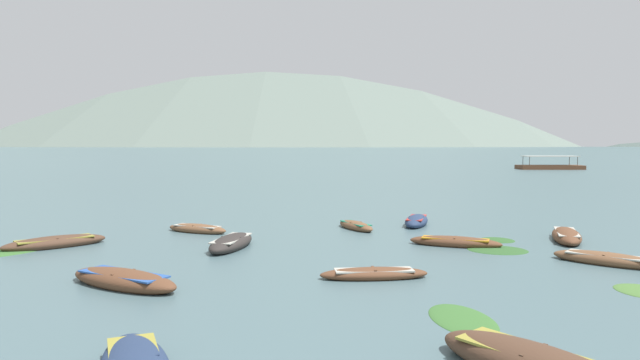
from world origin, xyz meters
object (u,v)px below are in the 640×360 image
Objects in this scene: rowboat_2 at (55,243)px; ferry_0 at (550,167)px; rowboat_8 at (416,221)px; rowboat_7 at (197,229)px; rowboat_0 at (606,259)px; rowboat_5 at (124,280)px; rowboat_4 at (231,243)px; rowboat_9 at (374,274)px; rowboat_3 at (455,242)px; rowboat_11 at (356,226)px; rowboat_12 at (566,236)px.

ferry_0 is (50.65, 73.70, 0.26)m from rowboat_2.
rowboat_7 is at bearing -167.09° from rowboat_8.
rowboat_0 is at bearing -22.99° from rowboat_7.
rowboat_5 is at bearing -130.43° from rowboat_8.
rowboat_9 is (5.56, -5.15, -0.07)m from rowboat_4.
rowboat_11 is (-4.02, 4.69, -0.01)m from rowboat_3.
rowboat_5 is 17.09m from rowboat_8.
rowboat_2 is (-21.72, 3.04, 0.02)m from rowboat_0.
rowboat_11 is (-8.69, 8.16, -0.01)m from rowboat_0.
rowboat_3 reaches higher than rowboat_11.
rowboat_3 is 0.92× the size of rowboat_5.
rowboat_9 is (7.98, -9.28, -0.02)m from rowboat_7.
rowboat_12 is 77.20m from ferry_0.
rowboat_0 is at bearing 11.60° from rowboat_5.
rowboat_0 is at bearing -7.97° from rowboat_2.
rowboat_8 is (11.29, 2.59, 0.05)m from rowboat_7.
rowboat_8 is at bearing 37.15° from rowboat_4.
rowboat_5 is (5.31, -6.41, 0.02)m from rowboat_2.
rowboat_12 is at bearing 37.39° from rowboat_9.
rowboat_5 is at bearing -123.82° from rowboat_11.
rowboat_7 is at bearing 91.15° from rowboat_5.
rowboat_11 is (5.51, 5.24, -0.05)m from rowboat_4.
rowboat_4 is 1.09× the size of rowboat_9.
rowboat_4 is at bearing -136.44° from rowboat_11.
rowboat_9 is (-3.31, -11.87, -0.07)m from rowboat_8.
rowboat_11 is 0.29× the size of ferry_0.
rowboat_0 is 21.93m from rowboat_2.
rowboat_0 is at bearing -43.20° from rowboat_11.
rowboat_0 reaches higher than rowboat_9.
rowboat_4 is (-9.53, -0.55, 0.05)m from rowboat_3.
rowboat_8 is (16.39, 6.60, 0.02)m from rowboat_2.
rowboat_4 reaches higher than rowboat_8.
rowboat_12 is (22.42, 1.86, 0.02)m from rowboat_2.
ferry_0 is (45.55, 69.69, 0.28)m from rowboat_7.
rowboat_0 is 82.02m from ferry_0.
rowboat_3 is at bearing 55.19° from rowboat_9.
rowboat_2 is at bearing 179.07° from rowboat_4.
rowboat_4 reaches higher than rowboat_11.
rowboat_4 reaches higher than rowboat_3.
rowboat_7 is (-16.62, 7.05, -0.01)m from rowboat_0.
rowboat_11 is at bearing -118.75° from ferry_0.
rowboat_5 reaches higher than rowboat_2.
rowboat_0 is 16.75m from rowboat_5.
rowboat_4 is 7.60m from rowboat_11.
rowboat_9 is at bearing -142.61° from rowboat_12.
rowboat_0 is at bearing -98.07° from rowboat_12.
ferry_0 is at bearing 55.50° from rowboat_2.
rowboat_12 is 0.38× the size of ferry_0.
rowboat_2 is 8.32m from rowboat_5.
rowboat_4 is 7.58m from rowboat_9.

